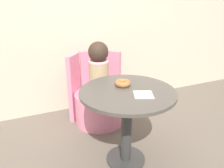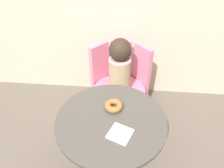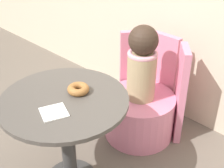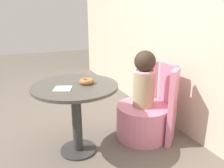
% 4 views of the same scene
% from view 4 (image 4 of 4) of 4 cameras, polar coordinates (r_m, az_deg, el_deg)
% --- Properties ---
extents(ground_plane, '(12.00, 12.00, 0.00)m').
position_cam_4_polar(ground_plane, '(2.24, -8.07, -15.93)').
color(ground_plane, '#665B51').
extents(back_wall, '(6.00, 0.06, 2.40)m').
position_cam_4_polar(back_wall, '(2.43, 18.14, 15.98)').
color(back_wall, beige).
rests_on(back_wall, ground_plane).
extents(round_table, '(0.75, 0.75, 0.66)m').
position_cam_4_polar(round_table, '(1.96, -9.41, -4.37)').
color(round_table, '#333333').
rests_on(round_table, ground_plane).
extents(tub_chair, '(0.54, 0.54, 0.35)m').
position_cam_4_polar(tub_chair, '(2.34, 7.90, -9.51)').
color(tub_chair, pink).
rests_on(tub_chair, ground_plane).
extents(booth_backrest, '(0.64, 0.23, 0.76)m').
position_cam_4_polar(booth_backrest, '(2.38, 12.73, -3.95)').
color(booth_backrest, pink).
rests_on(booth_backrest, ground_plane).
extents(child_figure, '(0.22, 0.22, 0.57)m').
position_cam_4_polar(child_figure, '(2.17, 8.41, 1.41)').
color(child_figure, tan).
rests_on(child_figure, tub_chair).
extents(donut, '(0.13, 0.13, 0.04)m').
position_cam_4_polar(donut, '(1.92, -6.62, 0.72)').
color(donut, '#9E6633').
rests_on(donut, round_table).
extents(paper_napkin, '(0.18, 0.18, 0.01)m').
position_cam_4_polar(paper_napkin, '(1.82, -12.76, -1.20)').
color(paper_napkin, white).
rests_on(paper_napkin, round_table).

